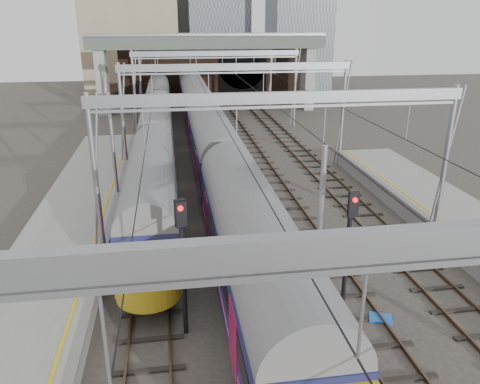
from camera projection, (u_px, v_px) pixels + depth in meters
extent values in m
plane|color=#38332D|center=(331.00, 365.00, 15.53)|extent=(160.00, 160.00, 0.00)
cube|color=gray|center=(26.00, 334.00, 16.22)|extent=(4.20, 55.00, 1.10)
cube|color=slate|center=(86.00, 316.00, 16.33)|extent=(0.35, 55.00, 0.12)
cube|color=gold|center=(71.00, 316.00, 16.24)|extent=(0.12, 55.00, 0.01)
cube|color=#4C3828|center=(144.00, 206.00, 28.46)|extent=(0.08, 80.00, 0.16)
cube|color=#4C3828|center=(168.00, 205.00, 28.66)|extent=(0.08, 80.00, 0.16)
cube|color=black|center=(156.00, 207.00, 28.58)|extent=(2.40, 80.00, 0.14)
cube|color=#4C3828|center=(209.00, 203.00, 29.02)|extent=(0.08, 80.00, 0.16)
cube|color=#4C3828|center=(232.00, 201.00, 29.22)|extent=(0.08, 80.00, 0.16)
cube|color=black|center=(221.00, 203.00, 29.15)|extent=(2.40, 80.00, 0.14)
cube|color=#4C3828|center=(272.00, 199.00, 29.58)|extent=(0.08, 80.00, 0.16)
cube|color=#4C3828|center=(294.00, 198.00, 29.78)|extent=(0.08, 80.00, 0.16)
cube|color=black|center=(283.00, 200.00, 29.71)|extent=(2.40, 80.00, 0.14)
cube|color=#4C3828|center=(333.00, 196.00, 30.14)|extent=(0.08, 80.00, 0.16)
cube|color=#4C3828|center=(354.00, 195.00, 30.35)|extent=(0.08, 80.00, 0.16)
cube|color=black|center=(343.00, 196.00, 30.27)|extent=(2.40, 80.00, 0.14)
cylinder|color=gray|center=(96.00, 185.00, 20.40)|extent=(0.24, 0.24, 8.00)
cylinder|color=gray|center=(444.00, 168.00, 22.71)|extent=(0.24, 0.24, 8.00)
cube|color=gray|center=(282.00, 97.00, 20.30)|extent=(16.80, 0.28, 0.50)
cylinder|color=gray|center=(123.00, 120.00, 33.38)|extent=(0.24, 0.24, 8.00)
cylinder|color=gray|center=(342.00, 114.00, 35.68)|extent=(0.24, 0.24, 8.00)
cube|color=gray|center=(236.00, 67.00, 33.28)|extent=(16.80, 0.28, 0.50)
cylinder|color=gray|center=(135.00, 92.00, 46.36)|extent=(0.24, 0.24, 8.00)
cylinder|color=gray|center=(295.00, 89.00, 48.66)|extent=(0.24, 0.24, 8.00)
cube|color=gray|center=(216.00, 53.00, 46.26)|extent=(16.80, 0.28, 0.50)
cylinder|color=gray|center=(140.00, 78.00, 57.48)|extent=(0.24, 0.24, 8.00)
cylinder|color=gray|center=(271.00, 76.00, 59.79)|extent=(0.24, 0.24, 8.00)
cube|color=gray|center=(206.00, 47.00, 57.38)|extent=(16.80, 0.28, 0.50)
cube|color=black|center=(150.00, 118.00, 26.68)|extent=(0.03, 80.00, 0.03)
cube|color=black|center=(219.00, 116.00, 27.24)|extent=(0.03, 80.00, 0.03)
cube|color=black|center=(286.00, 114.00, 27.80)|extent=(0.03, 80.00, 0.03)
cube|color=black|center=(350.00, 112.00, 28.36)|extent=(0.03, 80.00, 0.03)
cube|color=black|center=(219.00, 69.00, 62.45)|extent=(26.00, 2.00, 9.00)
cube|color=black|center=(242.00, 84.00, 62.59)|extent=(6.50, 0.10, 5.20)
cylinder|color=black|center=(242.00, 64.00, 61.68)|extent=(6.50, 0.10, 6.50)
cube|color=black|center=(129.00, 95.00, 60.88)|extent=(6.00, 1.50, 3.00)
cube|color=gray|center=(102.00, 80.00, 54.99)|extent=(1.20, 2.50, 8.20)
cube|color=gray|center=(308.00, 76.00, 58.50)|extent=(1.20, 2.50, 8.20)
cube|color=#4E584F|center=(207.00, 42.00, 55.32)|extent=(28.00, 3.00, 1.40)
cube|color=gray|center=(207.00, 34.00, 55.01)|extent=(28.00, 3.00, 0.30)
cube|color=tan|center=(131.00, 18.00, 71.48)|extent=(14.00, 12.00, 22.00)
cube|color=gray|center=(181.00, 29.00, 86.28)|extent=(18.00, 14.00, 18.00)
cube|color=black|center=(204.00, 145.00, 41.28)|extent=(2.21, 65.36, 0.70)
cube|color=#161F4D|center=(203.00, 124.00, 40.61)|extent=(2.81, 65.36, 2.51)
cylinder|color=slate|center=(203.00, 109.00, 40.18)|extent=(2.75, 64.86, 2.75)
cube|color=black|center=(203.00, 119.00, 40.47)|extent=(2.83, 64.16, 0.75)
cube|color=#C13C7F|center=(204.00, 132.00, 40.86)|extent=(2.83, 64.36, 0.12)
cube|color=black|center=(158.00, 153.00, 38.71)|extent=(2.00, 44.47, 0.70)
cube|color=#161F4D|center=(157.00, 132.00, 38.09)|extent=(2.55, 44.47, 2.27)
cylinder|color=slate|center=(156.00, 118.00, 37.69)|extent=(2.50, 43.97, 2.50)
cube|color=black|center=(156.00, 128.00, 37.96)|extent=(2.57, 43.27, 0.68)
cube|color=#C13C7F|center=(157.00, 140.00, 38.31)|extent=(2.57, 43.47, 0.11)
cube|color=#B89517|center=(147.00, 270.00, 17.37)|extent=(2.50, 0.60, 2.07)
cube|color=black|center=(146.00, 259.00, 17.02)|extent=(1.91, 0.08, 0.91)
cylinder|color=black|center=(183.00, 271.00, 16.26)|extent=(0.17, 0.17, 5.15)
cube|color=black|center=(181.00, 213.00, 15.31)|extent=(0.42, 0.31, 0.97)
sphere|color=red|center=(180.00, 208.00, 15.12)|extent=(0.19, 0.19, 0.19)
cylinder|color=black|center=(347.00, 257.00, 17.42)|extent=(0.17, 0.17, 4.97)
cube|color=black|center=(353.00, 204.00, 16.50)|extent=(0.36, 0.18, 0.93)
sphere|color=red|center=(355.00, 200.00, 16.31)|extent=(0.19, 0.19, 0.19)
cube|color=blue|center=(291.00, 341.00, 16.63)|extent=(0.89, 0.68, 0.10)
cube|color=blue|center=(381.00, 318.00, 17.88)|extent=(1.02, 0.88, 0.10)
cube|color=blue|center=(409.00, 247.00, 23.51)|extent=(1.04, 0.91, 0.10)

